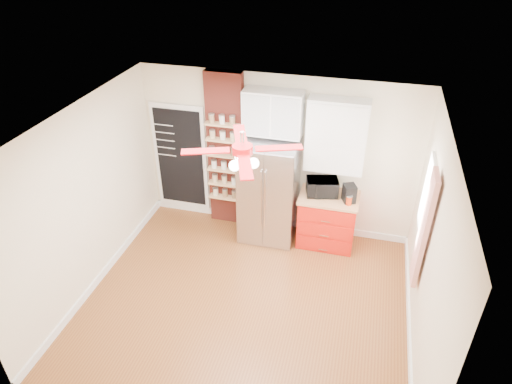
% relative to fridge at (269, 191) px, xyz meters
% --- Properties ---
extents(floor, '(4.50, 4.50, 0.00)m').
position_rel_fridge_xyz_m(floor, '(0.05, -1.63, -0.88)').
color(floor, brown).
rests_on(floor, ground).
extents(ceiling, '(4.50, 4.50, 0.00)m').
position_rel_fridge_xyz_m(ceiling, '(0.05, -1.63, 1.83)').
color(ceiling, white).
rests_on(ceiling, wall_back).
extents(wall_back, '(4.50, 0.02, 2.70)m').
position_rel_fridge_xyz_m(wall_back, '(0.05, 0.37, 0.48)').
color(wall_back, beige).
rests_on(wall_back, floor).
extents(wall_front, '(4.50, 0.02, 2.70)m').
position_rel_fridge_xyz_m(wall_front, '(0.05, -3.63, 0.48)').
color(wall_front, beige).
rests_on(wall_front, floor).
extents(wall_left, '(0.02, 4.00, 2.70)m').
position_rel_fridge_xyz_m(wall_left, '(-2.20, -1.63, 0.48)').
color(wall_left, beige).
rests_on(wall_left, floor).
extents(wall_right, '(0.02, 4.00, 2.70)m').
position_rel_fridge_xyz_m(wall_right, '(2.30, -1.63, 0.48)').
color(wall_right, beige).
rests_on(wall_right, floor).
extents(chalkboard, '(0.95, 0.05, 1.95)m').
position_rel_fridge_xyz_m(chalkboard, '(-1.65, 0.33, 0.23)').
color(chalkboard, white).
rests_on(chalkboard, wall_back).
extents(brick_pillar, '(0.60, 0.16, 2.70)m').
position_rel_fridge_xyz_m(brick_pillar, '(-0.80, 0.29, 0.48)').
color(brick_pillar, maroon).
rests_on(brick_pillar, floor).
extents(fridge, '(0.90, 0.70, 1.75)m').
position_rel_fridge_xyz_m(fridge, '(0.00, 0.00, 0.00)').
color(fridge, '#B4B3B8').
rests_on(fridge, floor).
extents(upper_glass_cabinet, '(0.90, 0.35, 0.70)m').
position_rel_fridge_xyz_m(upper_glass_cabinet, '(0.00, 0.20, 1.27)').
color(upper_glass_cabinet, white).
rests_on(upper_glass_cabinet, wall_back).
extents(red_cabinet, '(0.94, 0.64, 0.90)m').
position_rel_fridge_xyz_m(red_cabinet, '(0.97, 0.05, -0.42)').
color(red_cabinet, red).
rests_on(red_cabinet, floor).
extents(upper_shelf_unit, '(0.90, 0.30, 1.15)m').
position_rel_fridge_xyz_m(upper_shelf_unit, '(0.97, 0.22, 1.00)').
color(upper_shelf_unit, white).
rests_on(upper_shelf_unit, wall_back).
extents(window, '(0.04, 0.75, 1.05)m').
position_rel_fridge_xyz_m(window, '(2.28, -0.73, 0.68)').
color(window, white).
rests_on(window, wall_right).
extents(curtain, '(0.06, 0.40, 1.55)m').
position_rel_fridge_xyz_m(curtain, '(2.23, -1.28, 0.57)').
color(curtain, red).
rests_on(curtain, wall_right).
extents(ceiling_fan, '(1.40, 1.40, 0.44)m').
position_rel_fridge_xyz_m(ceiling_fan, '(0.05, -1.63, 1.55)').
color(ceiling_fan, silver).
rests_on(ceiling_fan, ceiling).
extents(toaster_oven, '(0.55, 0.44, 0.27)m').
position_rel_fridge_xyz_m(toaster_oven, '(0.84, 0.09, 0.16)').
color(toaster_oven, black).
rests_on(toaster_oven, red_cabinet).
extents(coffee_maker, '(0.24, 0.25, 0.29)m').
position_rel_fridge_xyz_m(coffee_maker, '(1.27, -0.00, 0.17)').
color(coffee_maker, black).
rests_on(coffee_maker, red_cabinet).
extents(canister_left, '(0.11, 0.11, 0.14)m').
position_rel_fridge_xyz_m(canister_left, '(1.28, -0.10, 0.10)').
color(canister_left, red).
rests_on(canister_left, red_cabinet).
extents(canister_right, '(0.10, 0.10, 0.15)m').
position_rel_fridge_xyz_m(canister_right, '(1.34, 0.08, 0.10)').
color(canister_right, '#B22909').
rests_on(canister_right, red_cabinet).
extents(pantry_jar_oats, '(0.12, 0.12, 0.11)m').
position_rel_fridge_xyz_m(pantry_jar_oats, '(-0.98, 0.12, 0.55)').
color(pantry_jar_oats, beige).
rests_on(pantry_jar_oats, brick_pillar).
extents(pantry_jar_beans, '(0.12, 0.12, 0.12)m').
position_rel_fridge_xyz_m(pantry_jar_beans, '(-0.63, 0.17, 0.56)').
color(pantry_jar_beans, brown).
rests_on(pantry_jar_beans, brick_pillar).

